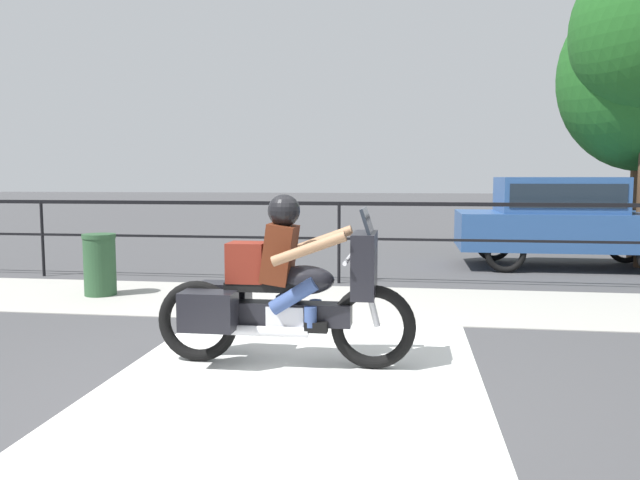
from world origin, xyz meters
name	(u,v)px	position (x,y,z in m)	size (l,w,h in m)	color
ground_plane	(273,384)	(0.00, 0.00, 0.00)	(120.00, 120.00, 0.00)	#424244
sidewalk_band	(326,302)	(0.00, 3.40, 0.01)	(44.00, 2.40, 0.01)	#A8A59E
crosswalk_band	(288,393)	(0.16, -0.20, 0.00)	(3.11, 6.00, 0.01)	silver
fence_railing	(339,219)	(0.00, 4.94, 1.03)	(36.00, 0.05, 1.31)	black
motorcycle	(282,290)	(-0.02, 0.52, 0.69)	(2.36, 0.76, 1.55)	black
parked_car	(565,217)	(3.98, 7.22, 0.96)	(4.10, 1.74, 1.69)	#284C84
trash_bin	(100,265)	(-3.27, 3.41, 0.45)	(0.47, 0.47, 0.89)	#284C2D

